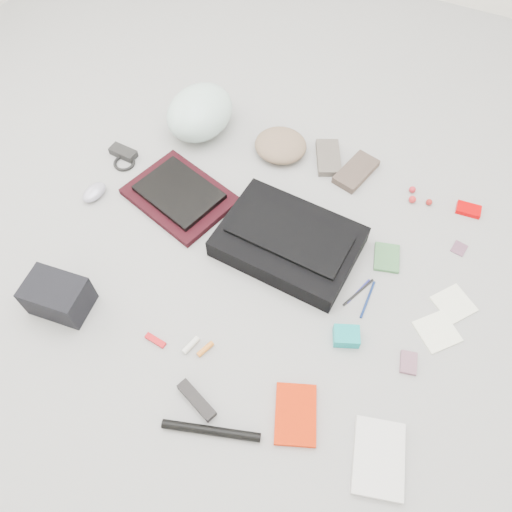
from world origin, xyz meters
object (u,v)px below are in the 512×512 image
at_px(laptop, 179,192).
at_px(book_red, 296,414).
at_px(camera_bag, 58,296).
at_px(accordion_wallet, 346,336).
at_px(bike_helmet, 200,112).
at_px(messenger_bag, 288,242).

xyz_separation_m(laptop, book_red, (0.76, -0.59, -0.03)).
relative_size(camera_bag, accordion_wallet, 2.34).
bearing_deg(book_red, accordion_wallet, 58.84).
bearing_deg(book_red, bike_helmet, 110.19).
bearing_deg(book_red, camera_bag, 158.40).
bearing_deg(camera_bag, accordion_wallet, 11.37).
bearing_deg(laptop, book_red, -21.52).
xyz_separation_m(messenger_bag, camera_bag, (-0.62, -0.56, 0.02)).
bearing_deg(laptop, bike_helmet, 122.77).
relative_size(book_red, accordion_wallet, 2.21).
height_order(laptop, bike_helmet, bike_helmet).
relative_size(messenger_bag, laptop, 1.61).
bearing_deg(camera_bag, laptop, 71.28).
relative_size(laptop, book_red, 1.64).
height_order(laptop, book_red, laptop).
bearing_deg(messenger_bag, laptop, 179.66).
height_order(bike_helmet, camera_bag, bike_helmet).
bearing_deg(camera_bag, messenger_bag, 35.59).
bearing_deg(book_red, laptop, 120.42).
bearing_deg(bike_helmet, book_red, -43.01).
height_order(bike_helmet, book_red, bike_helmet).
bearing_deg(bike_helmet, accordion_wallet, -30.67).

